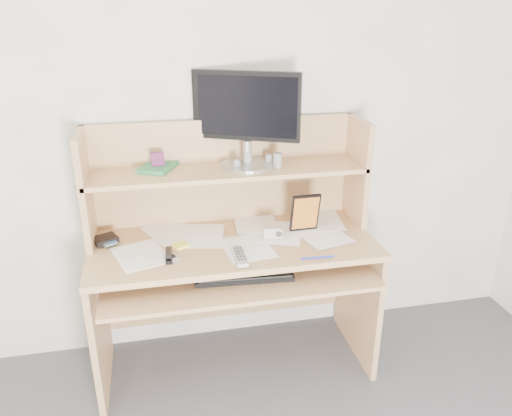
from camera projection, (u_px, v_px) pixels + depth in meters
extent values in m
cube|color=white|center=(222.00, 127.00, 2.56)|extent=(3.60, 0.04, 2.50)
cube|color=tan|center=(234.00, 244.00, 2.47)|extent=(1.40, 0.60, 0.03)
cube|color=tan|center=(100.00, 325.00, 2.48)|extent=(0.03, 0.56, 0.72)
cube|color=tan|center=(358.00, 294.00, 2.74)|extent=(0.03, 0.56, 0.72)
cube|color=tan|center=(227.00, 284.00, 2.88)|extent=(1.34, 0.02, 0.41)
cube|color=tan|center=(238.00, 273.00, 2.40)|extent=(1.28, 0.55, 0.02)
cube|color=tan|center=(224.00, 171.00, 2.62)|extent=(1.40, 0.02, 0.55)
cube|color=tan|center=(85.00, 189.00, 2.36)|extent=(0.03, 0.30, 0.55)
cube|color=tan|center=(357.00, 171.00, 2.62)|extent=(0.03, 0.30, 0.55)
cube|color=tan|center=(228.00, 171.00, 2.48)|extent=(1.38, 0.30, 0.02)
cube|color=white|center=(234.00, 241.00, 2.46)|extent=(1.32, 0.54, 0.01)
cube|color=black|center=(243.00, 274.00, 2.35)|extent=(0.47, 0.20, 0.02)
cube|color=black|center=(243.00, 271.00, 2.34)|extent=(0.44, 0.18, 0.01)
cube|color=#A7A7A2|center=(240.00, 256.00, 2.29)|extent=(0.05, 0.19, 0.02)
cube|color=#A2A2A4|center=(172.00, 256.00, 2.29)|extent=(0.07, 0.09, 0.02)
cube|color=black|center=(169.00, 254.00, 2.29)|extent=(0.04, 0.12, 0.04)
cube|color=black|center=(105.00, 240.00, 2.44)|extent=(0.14, 0.13, 0.03)
cube|color=yellow|center=(181.00, 245.00, 2.42)|extent=(0.09, 0.09, 0.01)
cube|color=silver|center=(273.00, 233.00, 2.48)|extent=(0.10, 0.05, 0.06)
cube|color=black|center=(305.00, 213.00, 2.52)|extent=(0.15, 0.02, 0.21)
cylinder|color=#182CB4|center=(318.00, 257.00, 2.29)|extent=(0.16, 0.01, 0.01)
cube|color=maroon|center=(158.00, 161.00, 2.44)|extent=(0.07, 0.02, 0.09)
cube|color=#307A4B|center=(158.00, 167.00, 2.46)|extent=(0.22, 0.24, 0.02)
cylinder|color=black|center=(237.00, 164.00, 2.46)|extent=(0.05, 0.05, 0.05)
cylinder|color=white|center=(247.00, 159.00, 2.50)|extent=(0.06, 0.06, 0.07)
cylinder|color=black|center=(269.00, 159.00, 2.54)|extent=(0.04, 0.04, 0.05)
cylinder|color=silver|center=(278.00, 161.00, 2.47)|extent=(0.05, 0.05, 0.08)
cylinder|color=#A8A7AC|center=(248.00, 165.00, 2.51)|extent=(0.27, 0.27, 0.02)
cylinder|color=#A8A7AC|center=(247.00, 152.00, 2.49)|extent=(0.04, 0.04, 0.11)
cube|color=black|center=(246.00, 106.00, 2.43)|extent=(0.50, 0.26, 0.34)
cube|color=black|center=(247.00, 107.00, 2.41)|extent=(0.45, 0.21, 0.29)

